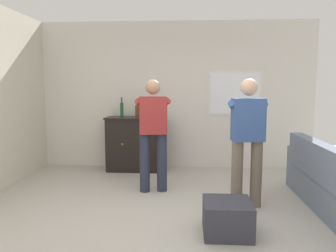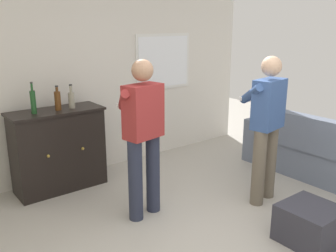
# 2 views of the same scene
# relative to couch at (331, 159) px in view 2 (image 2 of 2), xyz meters

# --- Properties ---
(ground) EXTENTS (10.40, 10.40, 0.00)m
(ground) POSITION_rel_couch_xyz_m (-2.04, -0.29, -0.34)
(ground) COLOR #B2ADA3
(wall_back_with_window) EXTENTS (5.20, 0.15, 2.80)m
(wall_back_with_window) POSITION_rel_couch_xyz_m (-2.02, 2.37, 1.06)
(wall_back_with_window) COLOR silver
(wall_back_with_window) RESTS_ON ground
(couch) EXTENTS (0.57, 2.54, 0.87)m
(couch) POSITION_rel_couch_xyz_m (0.00, 0.00, 0.00)
(couch) COLOR slate
(couch) RESTS_ON ground
(sideboard_cabinet) EXTENTS (1.11, 0.49, 1.01)m
(sideboard_cabinet) POSITION_rel_couch_xyz_m (-2.79, 2.01, 0.17)
(sideboard_cabinet) COLOR black
(sideboard_cabinet) RESTS_ON ground
(bottle_wine_green) EXTENTS (0.08, 0.08, 0.29)m
(bottle_wine_green) POSITION_rel_couch_xyz_m (-2.59, 1.98, 0.78)
(bottle_wine_green) COLOR gray
(bottle_wine_green) RESTS_ON sideboard_cabinet
(bottle_liquor_amber) EXTENTS (0.07, 0.07, 0.29)m
(bottle_liquor_amber) POSITION_rel_couch_xyz_m (-2.76, 1.98, 0.79)
(bottle_liquor_amber) COLOR #593314
(bottle_liquor_amber) RESTS_ON sideboard_cabinet
(bottle_spirits_clear) EXTENTS (0.06, 0.06, 0.37)m
(bottle_spirits_clear) POSITION_rel_couch_xyz_m (-3.05, 1.98, 0.82)
(bottle_spirits_clear) COLOR #1E4C23
(bottle_spirits_clear) RESTS_ON sideboard_cabinet
(ottoman) EXTENTS (0.51, 0.51, 0.36)m
(ottoman) POSITION_rel_couch_xyz_m (-1.39, -0.60, -0.16)
(ottoman) COLOR #33333D
(ottoman) RESTS_ON ground
(person_standing_left) EXTENTS (0.55, 0.51, 1.68)m
(person_standing_left) POSITION_rel_couch_xyz_m (-2.34, 0.81, 0.60)
(person_standing_left) COLOR #282D42
(person_standing_left) RESTS_ON ground
(person_standing_right) EXTENTS (0.55, 0.51, 1.68)m
(person_standing_right) POSITION_rel_couch_xyz_m (-1.05, 0.24, 0.60)
(person_standing_right) COLOR #6B6051
(person_standing_right) RESTS_ON ground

